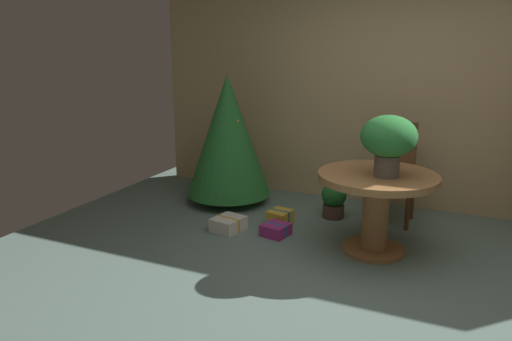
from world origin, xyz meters
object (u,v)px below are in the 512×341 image
object	(u,v)px
gift_box_cream	(228,224)
round_dining_table	(377,197)
gift_box_gold	(280,218)
potted_plant	(334,200)
wooden_chair_far	(394,167)
gift_box_purple	(276,230)
holiday_tree	(228,135)
flower_vase	(388,139)

from	to	relation	value
gift_box_cream	round_dining_table	bearing A→B (deg)	3.50
gift_box_gold	potted_plant	xyz separation A→B (m)	(0.43, 0.43, 0.12)
wooden_chair_far	gift_box_purple	distance (m)	1.37
gift_box_cream	potted_plant	xyz separation A→B (m)	(0.83, 0.78, 0.13)
gift_box_purple	gift_box_gold	size ratio (longest dim) A/B	1.07
wooden_chair_far	gift_box_purple	xyz separation A→B (m)	(-0.91, -0.90, -0.50)
round_dining_table	wooden_chair_far	xyz separation A→B (m)	(0.00, 0.89, 0.05)
holiday_tree	gift_box_gold	distance (m)	1.15
round_dining_table	potted_plant	distance (m)	0.94
gift_box_gold	flower_vase	bearing A→B (deg)	-17.51
flower_vase	wooden_chair_far	bearing A→B (deg)	94.55
gift_box_purple	gift_box_gold	bearing A→B (deg)	103.61
holiday_tree	potted_plant	world-z (taller)	holiday_tree
round_dining_table	holiday_tree	xyz separation A→B (m)	(-1.79, 0.71, 0.27)
holiday_tree	gift_box_gold	bearing A→B (deg)	-28.91
gift_box_cream	gift_box_gold	bearing A→B (deg)	41.07
gift_box_cream	wooden_chair_far	bearing A→B (deg)	35.14
flower_vase	wooden_chair_far	xyz separation A→B (m)	(-0.08, 0.96, -0.46)
gift_box_cream	gift_box_gold	distance (m)	0.53
gift_box_gold	gift_box_purple	bearing A→B (deg)	-76.39
wooden_chair_far	potted_plant	xyz separation A→B (m)	(-0.55, -0.19, -0.36)
wooden_chair_far	gift_box_gold	size ratio (longest dim) A/B	3.97
flower_vase	potted_plant	xyz separation A→B (m)	(-0.63, 0.76, -0.82)
flower_vase	gift_box_gold	xyz separation A→B (m)	(-1.06, 0.33, -0.94)
gift_box_cream	gift_box_purple	bearing A→B (deg)	9.12
gift_box_purple	holiday_tree	bearing A→B (deg)	140.53
flower_vase	gift_box_gold	distance (m)	1.45
gift_box_purple	potted_plant	xyz separation A→B (m)	(0.36, 0.70, 0.14)
holiday_tree	gift_box_cream	bearing A→B (deg)	-62.82
gift_box_gold	potted_plant	world-z (taller)	potted_plant
potted_plant	wooden_chair_far	bearing A→B (deg)	19.36
flower_vase	holiday_tree	bearing A→B (deg)	157.32
holiday_tree	potted_plant	distance (m)	1.36
flower_vase	gift_box_purple	xyz separation A→B (m)	(-0.99, 0.06, -0.96)
flower_vase	holiday_tree	xyz separation A→B (m)	(-1.86, 0.78, -0.25)
gift_box_purple	gift_box_gold	distance (m)	0.28
round_dining_table	holiday_tree	bearing A→B (deg)	158.36
holiday_tree	gift_box_cream	world-z (taller)	holiday_tree
holiday_tree	potted_plant	xyz separation A→B (m)	(1.23, -0.02, -0.57)
gift_box_gold	potted_plant	bearing A→B (deg)	45.13
potted_plant	holiday_tree	bearing A→B (deg)	179.23
flower_vase	wooden_chair_far	world-z (taller)	flower_vase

